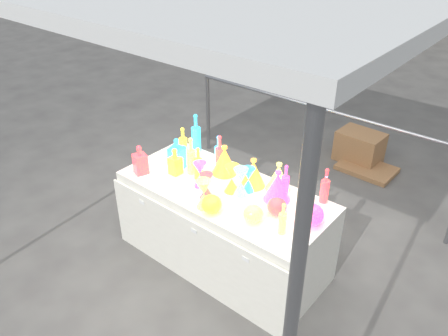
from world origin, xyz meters
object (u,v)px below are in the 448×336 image
Objects in this scene: display_table at (223,225)px; cardboard_box_closed at (359,147)px; lampshade_0 at (224,160)px; bottle_0 at (183,142)px; decanter_0 at (175,161)px; globe_0 at (212,205)px; hourglass_0 at (206,186)px.

cardboard_box_closed is (0.16, 2.46, -0.18)m from display_table.
display_table is 7.02× the size of lampshade_0.
decanter_0 is (0.16, -0.27, -0.02)m from bottle_0.
cardboard_box_closed is at bearing 89.32° from globe_0.
bottle_0 reaches higher than hourglass_0.
display_table is at bearing -91.03° from cardboard_box_closed.
display_table is at bearing -17.16° from bottle_0.
cardboard_box_closed is 2.50m from bottle_0.
cardboard_box_closed is at bearing 70.41° from bottle_0.
cardboard_box_closed is at bearing 63.45° from lampshade_0.
lampshade_0 is at bearing -95.37° from cardboard_box_closed.
display_table is 0.85m from bottle_0.
display_table is 0.54m from globe_0.
decanter_0 is 0.94× the size of lampshade_0.
lampshade_0 reaches higher than display_table.
bottle_0 reaches higher than globe_0.
lampshade_0 reaches higher than cardboard_box_closed.
hourglass_0 is at bearing -98.56° from display_table.
bottle_0 is at bearing 148.76° from hourglass_0.
lampshade_0 is (-0.13, 0.38, 0.02)m from hourglass_0.
cardboard_box_closed is at bearing 77.11° from decanter_0.
bottle_0 is at bearing 162.71° from lampshade_0.
hourglass_0 is at bearing 142.42° from globe_0.
hourglass_0 reaches higher than cardboard_box_closed.
display_table is at bearing 81.44° from hourglass_0.
globe_0 is at bearing -32.60° from bottle_0.
globe_0 is (0.77, -0.49, -0.08)m from bottle_0.
decanter_0 is 0.42m from lampshade_0.
globe_0 is (-0.03, -2.76, 0.62)m from cardboard_box_closed.
bottle_0 is 0.48m from lampshade_0.
cardboard_box_closed is 3.35× the size of globe_0.
decanter_0 reaches higher than cardboard_box_closed.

